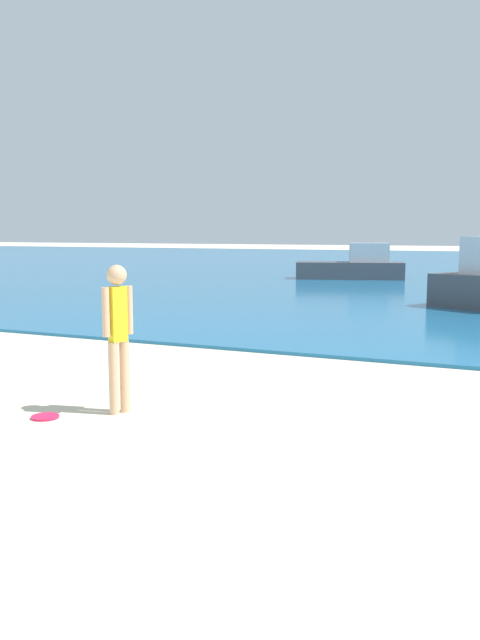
% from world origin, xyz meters
% --- Properties ---
extents(water, '(160.00, 60.00, 0.06)m').
position_xyz_m(water, '(0.00, 41.83, 0.03)').
color(water, '#1E6B9E').
rests_on(water, ground).
extents(person_standing, '(0.22, 0.36, 1.64)m').
position_xyz_m(person_standing, '(-0.39, 7.83, 0.93)').
color(person_standing, '#DDAD84').
rests_on(person_standing, ground).
extents(frisbee, '(0.30, 0.30, 0.03)m').
position_xyz_m(frisbee, '(-1.01, 7.32, 0.01)').
color(frisbee, '#E51E4C').
rests_on(frisbee, ground).
extents(boat_far, '(4.58, 2.63, 1.48)m').
position_xyz_m(boat_far, '(-3.19, 28.69, 0.57)').
color(boat_far, '#4C4C51').
rests_on(boat_far, water).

